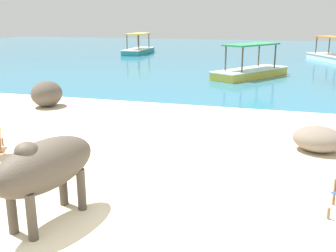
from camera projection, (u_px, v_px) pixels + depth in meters
The scene contains 7 objects.
water_surface at pixel (263, 56), 24.18m from camera, with size 60.00×36.00×0.03m, color teal.
cow at pixel (42, 167), 4.33m from camera, with size 0.80×1.80×1.00m.
shore_rock_large at pixel (318, 139), 6.86m from camera, with size 0.85×0.74×0.43m, color gray.
shore_rock_medium at pixel (47, 94), 10.30m from camera, with size 0.88×0.75×0.67m, color brown.
boat_yellow at pixel (250, 70), 15.58m from camera, with size 2.83×3.76×1.29m.
boat_teal at pixel (138, 49), 25.79m from camera, with size 1.33×3.72×1.29m.
boat_white at pixel (332, 56), 21.38m from camera, with size 2.58×3.82×1.29m.
Camera 1 is at (1.55, -3.06, 2.27)m, focal length 42.69 mm.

